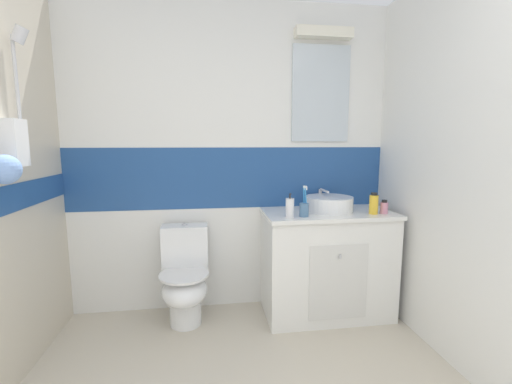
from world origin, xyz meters
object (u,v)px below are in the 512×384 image
object	(u,v)px
sink_basin	(329,203)
lotion_bottle_short	(384,207)
mouthwash_bottle	(374,204)
toothbrush_cup	(304,209)
toilet	(185,279)
soap_dispenser	(290,208)

from	to	relation	value
sink_basin	lotion_bottle_short	distance (m)	0.41
mouthwash_bottle	lotion_bottle_short	world-z (taller)	mouthwash_bottle
sink_basin	toothbrush_cup	world-z (taller)	toothbrush_cup
toilet	sink_basin	bearing A→B (deg)	0.11
toilet	mouthwash_bottle	world-z (taller)	mouthwash_bottle
soap_dispenser	lotion_bottle_short	world-z (taller)	soap_dispenser
toilet	toothbrush_cup	bearing A→B (deg)	-11.04
toilet	soap_dispenser	world-z (taller)	soap_dispenser
sink_basin	mouthwash_bottle	size ratio (longest dim) A/B	2.54
sink_basin	soap_dispenser	distance (m)	0.40
soap_dispenser	mouthwash_bottle	size ratio (longest dim) A/B	1.09
sink_basin	toothbrush_cup	xyz separation A→B (m)	(-0.26, -0.18, -0.00)
sink_basin	toothbrush_cup	size ratio (longest dim) A/B	1.83
sink_basin	soap_dispenser	size ratio (longest dim) A/B	2.33
sink_basin	mouthwash_bottle	distance (m)	0.34
toilet	mouthwash_bottle	size ratio (longest dim) A/B	4.60
sink_basin	toilet	bearing A→B (deg)	-179.89
mouthwash_bottle	lotion_bottle_short	size ratio (longest dim) A/B	1.55
toilet	soap_dispenser	bearing A→B (deg)	-12.64
toilet	lotion_bottle_short	distance (m)	1.63
toilet	lotion_bottle_short	xyz separation A→B (m)	(1.53, -0.15, 0.55)
toilet	mouthwash_bottle	bearing A→B (deg)	-6.16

